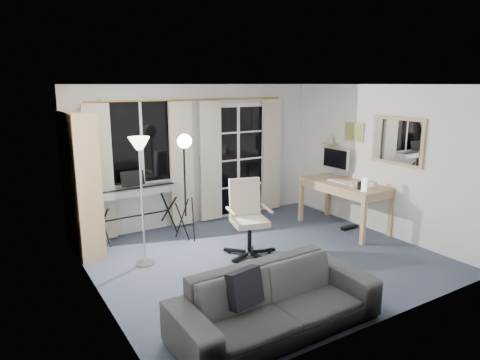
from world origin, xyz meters
name	(u,v)px	position (x,y,z in m)	size (l,w,h in m)	color
floor	(264,258)	(0.00, 0.00, -0.01)	(4.50, 4.00, 0.02)	#3B4356
window	(141,142)	(-1.05, 1.97, 1.50)	(1.20, 0.08, 1.40)	white
french_door	(237,161)	(0.75, 1.97, 1.03)	(1.32, 0.09, 2.11)	white
curtains	(196,162)	(-0.14, 1.88, 1.09)	(3.60, 0.07, 2.13)	gold
bookshelf	(79,188)	(-2.13, 1.55, 0.97)	(0.37, 0.96, 2.04)	tan
torchiere_lamp	(140,163)	(-1.51, 0.68, 1.40)	(0.35, 0.35, 1.74)	#B2B2B7
keyboard_piano	(136,192)	(-1.27, 1.70, 0.76)	(1.40, 0.71, 1.01)	black
studio_light	(184,153)	(-0.65, 1.19, 1.39)	(0.38, 0.39, 1.73)	black
office_chair	(247,210)	(-0.10, 0.30, 0.64)	(0.75, 0.75, 1.09)	black
desk	(345,188)	(1.88, 0.36, 0.70)	(0.80, 1.52, 0.80)	#A37F54
monitor	(336,159)	(2.08, 0.81, 1.10)	(0.20, 0.58, 0.50)	silver
desk_clutter	(352,196)	(1.82, 0.12, 0.63)	(0.45, 0.92, 1.01)	white
mug	(373,184)	(1.98, -0.14, 0.86)	(0.13, 0.10, 0.13)	silver
wall_mirror	(397,141)	(2.22, -0.35, 1.55)	(0.04, 0.94, 0.74)	tan
framed_print	(354,132)	(2.23, 0.55, 1.60)	(0.03, 0.42, 0.32)	tan
wall_shelf	(330,140)	(2.16, 1.05, 1.41)	(0.16, 0.30, 0.18)	tan
sofa	(276,291)	(-0.93, -1.55, 0.42)	(2.14, 0.65, 0.83)	#303032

